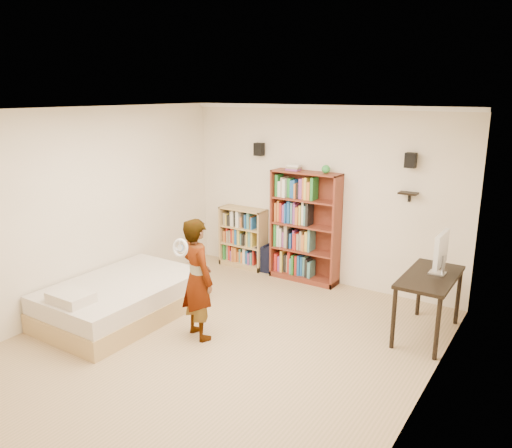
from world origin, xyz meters
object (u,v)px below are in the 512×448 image
at_px(computer_desk, 428,306).
at_px(daybed, 122,295).
at_px(person, 197,279).
at_px(low_bookshelf, 243,238).
at_px(tall_bookshelf, 305,227).

relative_size(computer_desk, daybed, 0.56).
distance_m(daybed, person, 1.29).
bearing_deg(low_bookshelf, person, -67.78).
relative_size(tall_bookshelf, computer_desk, 1.51).
bearing_deg(tall_bookshelf, low_bookshelf, 179.66).
bearing_deg(daybed, computer_desk, 24.97).
height_order(low_bookshelf, computer_desk, low_bookshelf).
xyz_separation_m(low_bookshelf, computer_desk, (3.28, -0.85, -0.12)).
bearing_deg(daybed, person, 5.50).
distance_m(tall_bookshelf, low_bookshelf, 1.22).
bearing_deg(low_bookshelf, tall_bookshelf, -0.34).
relative_size(low_bookshelf, person, 0.69).
xyz_separation_m(daybed, person, (1.20, 0.12, 0.44)).
bearing_deg(tall_bookshelf, daybed, -119.43).
bearing_deg(low_bookshelf, computer_desk, -14.54).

